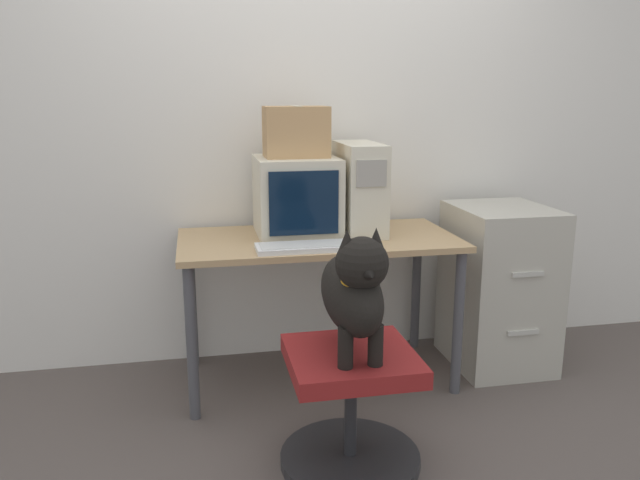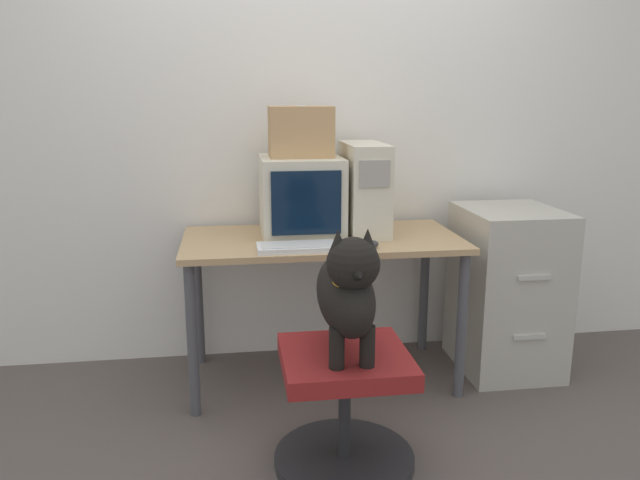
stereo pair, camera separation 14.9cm
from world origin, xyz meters
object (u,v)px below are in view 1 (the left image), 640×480
keyboard (307,247)px  filing_cabinet (499,287)px  pc_tower (359,188)px  cardboard_box (296,132)px  crt_monitor (297,196)px  office_chair (351,404)px  dog (353,289)px

keyboard → filing_cabinet: filing_cabinet is taller
pc_tower → cardboard_box: 0.43m
crt_monitor → pc_tower: bearing=-1.4°
pc_tower → office_chair: (-0.25, -0.87, -0.73)m
office_chair → dog: size_ratio=1.01×
keyboard → office_chair: bearing=-82.3°
keyboard → office_chair: 0.75m
pc_tower → filing_cabinet: size_ratio=0.52×
crt_monitor → keyboard: size_ratio=0.93×
crt_monitor → dog: size_ratio=0.78×
office_chair → dog: 0.48m
crt_monitor → dog: (0.07, -0.90, -0.21)m
pc_tower → office_chair: bearing=-106.3°
keyboard → crt_monitor: bearing=88.8°
crt_monitor → office_chair: crt_monitor is taller
office_chair → filing_cabinet: (1.02, 0.78, 0.18)m
pc_tower → cardboard_box: bearing=177.9°
keyboard → office_chair: keyboard is taller
pc_tower → filing_cabinet: bearing=-6.4°
cardboard_box → crt_monitor: bearing=-90.0°
office_chair → cardboard_box: cardboard_box is taller
crt_monitor → office_chair: 1.12m
keyboard → office_chair: size_ratio=0.83×
pc_tower → office_chair: 1.16m
office_chair → filing_cabinet: size_ratio=0.65×
dog → cardboard_box: bearing=94.3°
dog → filing_cabinet: dog is taller
filing_cabinet → cardboard_box: cardboard_box is taller
filing_cabinet → cardboard_box: (-1.09, 0.10, 0.84)m
pc_tower → dog: bearing=-105.9°
crt_monitor → office_chair: size_ratio=0.77×
cardboard_box → keyboard: bearing=-91.1°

